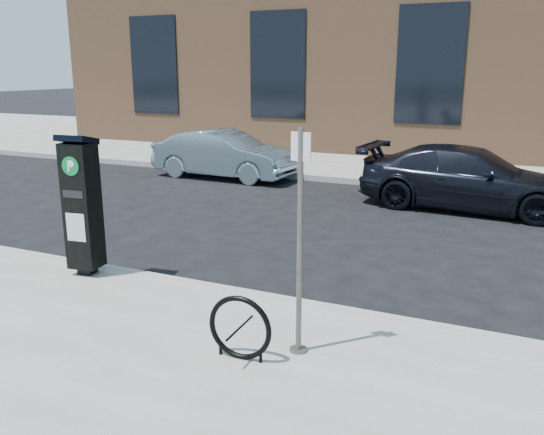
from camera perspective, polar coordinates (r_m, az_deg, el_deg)
The scene contains 10 objects.
ground at distance 7.49m, azimuth -2.27°, elevation -8.33°, with size 120.00×120.00×0.00m, color black.
sidewalk_far at distance 20.58m, azimuth 15.79°, elevation 6.13°, with size 60.00×12.00×0.15m, color gray.
curb_near at distance 7.44m, azimuth -2.35°, elevation -7.85°, with size 60.00×0.12×0.16m, color #9E9B93.
curb_far at distance 14.78m, azimuth 11.99°, elevation 3.20°, with size 60.00×0.12×0.16m, color #9E9B93.
building at distance 23.38m, azimuth 17.76°, elevation 16.97°, with size 28.00×10.05×8.25m.
parking_kiosk at distance 8.17m, azimuth -18.30°, elevation 1.31°, with size 0.49×0.44×1.93m.
sign_pole at distance 5.54m, azimuth 2.76°, elevation -2.77°, with size 0.20×0.18×2.24m.
bike_rack at distance 5.68m, azimuth -3.20°, elevation -10.88°, with size 0.66×0.08×0.66m.
car_silver at distance 15.72m, azimuth -4.79°, elevation 6.26°, with size 1.37×3.92×1.29m, color gray.
car_dark at distance 12.84m, azimuth 18.89°, elevation 3.69°, with size 1.85×4.54×1.32m, color black.
Camera 1 is at (3.15, -6.13, 2.92)m, focal length 38.00 mm.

